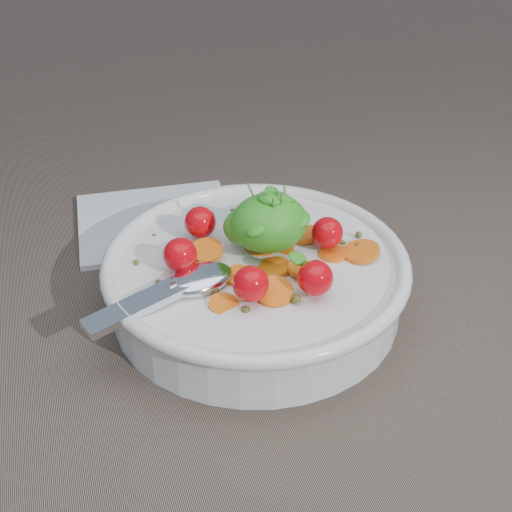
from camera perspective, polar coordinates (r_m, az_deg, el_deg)
name	(u,v)px	position (r m, az deg, el deg)	size (l,w,h in m)	color
ground	(224,316)	(0.58, -2.60, -4.78)	(6.00, 6.00, 0.00)	#776455
bowl	(256,278)	(0.57, 0.01, -1.75)	(0.26, 0.25, 0.10)	white
napkin	(156,222)	(0.70, -8.00, 2.73)	(0.15, 0.13, 0.01)	white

